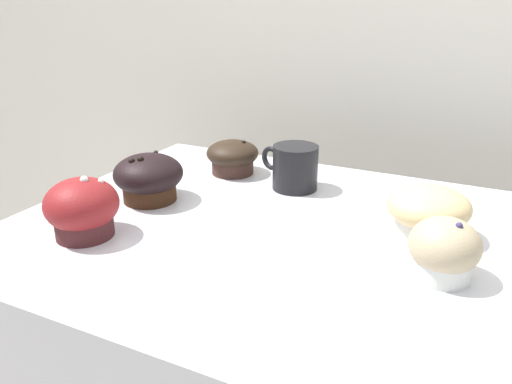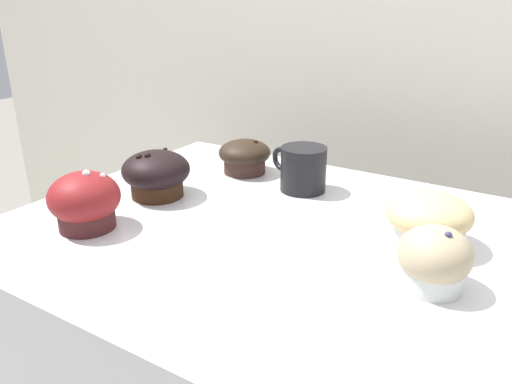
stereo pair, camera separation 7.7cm
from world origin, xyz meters
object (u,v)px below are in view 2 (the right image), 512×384
object	(u,v)px
muffin_back_left	(434,260)
muffin_back_right	(245,156)
muffin_front_left	(428,218)
muffin_front_right	(156,174)
coffee_cup	(303,168)
muffin_front_center	(85,201)

from	to	relation	value
muffin_back_left	muffin_back_right	distance (m)	0.48
muffin_back_left	muffin_front_left	world-z (taller)	muffin_back_left
muffin_front_left	muffin_front_right	world-z (taller)	muffin_front_right
muffin_front_left	coffee_cup	distance (m)	0.26
muffin_back_right	muffin_front_right	xyz separation A→B (m)	(-0.06, -0.19, 0.01)
coffee_cup	muffin_front_left	bearing A→B (deg)	-21.67
muffin_front_right	muffin_back_left	bearing A→B (deg)	-5.55
muffin_front_center	muffin_front_right	distance (m)	0.15
muffin_front_center	muffin_front_left	distance (m)	0.50
muffin_front_left	muffin_front_right	size ratio (longest dim) A/B	1.01
muffin_front_left	muffin_front_right	bearing A→B (deg)	-171.92
muffin_front_center	muffin_front_right	world-z (taller)	muffin_front_center
muffin_front_left	muffin_front_center	bearing A→B (deg)	-154.17
muffin_front_center	muffin_front_left	xyz separation A→B (m)	(0.45, 0.22, -0.00)
muffin_front_center	muffin_back_left	bearing A→B (deg)	12.45
muffin_front_right	coffee_cup	world-z (taller)	muffin_front_right
muffin_back_left	muffin_front_right	xyz separation A→B (m)	(-0.48, 0.05, 0.00)
muffin_back_right	muffin_front_right	size ratio (longest dim) A/B	0.87
muffin_back_right	muffin_front_left	bearing A→B (deg)	-17.63
muffin_back_left	muffin_front_right	distance (m)	0.48
muffin_back_left	muffin_front_right	bearing A→B (deg)	174.45
muffin_back_right	coffee_cup	xyz separation A→B (m)	(0.14, -0.03, 0.01)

